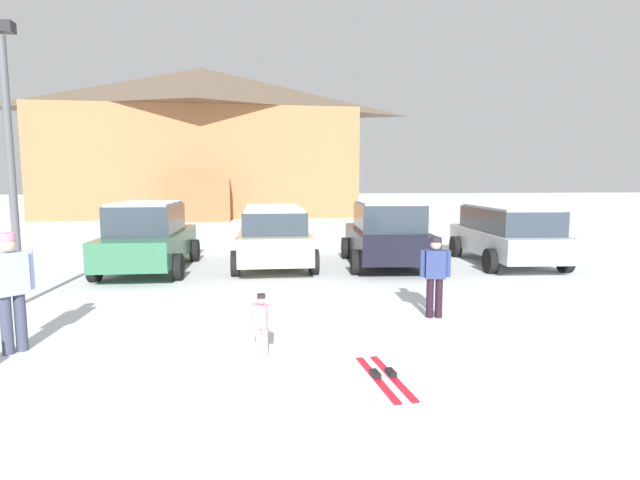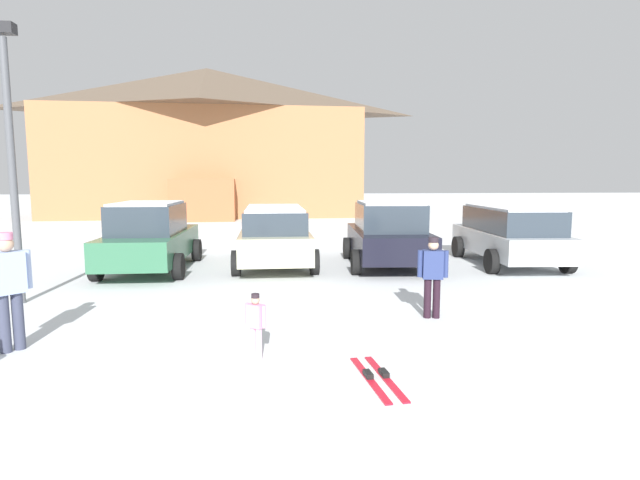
{
  "view_description": "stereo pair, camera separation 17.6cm",
  "coord_description": "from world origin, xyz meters",
  "px_view_note": "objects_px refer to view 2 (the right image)",
  "views": [
    {
      "loc": [
        -0.79,
        -2.53,
        2.39
      ],
      "look_at": [
        0.57,
        9.0,
        0.97
      ],
      "focal_mm": 28.0,
      "sensor_mm": 36.0,
      "label": 1
    },
    {
      "loc": [
        -0.61,
        -2.55,
        2.39
      ],
      "look_at": [
        0.57,
        9.0,
        0.97
      ],
      "focal_mm": 28.0,
      "sensor_mm": 36.0,
      "label": 2
    }
  ],
  "objects_px": {
    "pair_of_skis": "(377,377)",
    "ski_lodge": "(209,142)",
    "skier_child_in_pink_snowsuit": "(256,322)",
    "skier_adult_in_blue_parka": "(8,285)",
    "parked_beige_suv": "(275,234)",
    "lamp_post": "(11,149)",
    "parked_black_sedan": "(388,234)",
    "parked_silver_wagon": "(509,233)",
    "skier_teen_in_navy_coat": "(433,273)",
    "parked_green_coupe": "(150,237)"
  },
  "relations": [
    {
      "from": "pair_of_skis",
      "to": "ski_lodge",
      "type": "bearing_deg",
      "value": 100.38
    },
    {
      "from": "ski_lodge",
      "to": "skier_child_in_pink_snowsuit",
      "type": "height_order",
      "value": "ski_lodge"
    },
    {
      "from": "skier_adult_in_blue_parka",
      "to": "pair_of_skis",
      "type": "height_order",
      "value": "skier_adult_in_blue_parka"
    },
    {
      "from": "ski_lodge",
      "to": "skier_adult_in_blue_parka",
      "type": "relative_size",
      "value": 12.04
    },
    {
      "from": "parked_beige_suv",
      "to": "skier_adult_in_blue_parka",
      "type": "distance_m",
      "value": 7.57
    },
    {
      "from": "skier_child_in_pink_snowsuit",
      "to": "pair_of_skis",
      "type": "height_order",
      "value": "skier_child_in_pink_snowsuit"
    },
    {
      "from": "lamp_post",
      "to": "pair_of_skis",
      "type": "bearing_deg",
      "value": -35.58
    },
    {
      "from": "ski_lodge",
      "to": "parked_black_sedan",
      "type": "height_order",
      "value": "ski_lodge"
    },
    {
      "from": "parked_silver_wagon",
      "to": "skier_adult_in_blue_parka",
      "type": "distance_m",
      "value": 11.92
    },
    {
      "from": "parked_beige_suv",
      "to": "parked_silver_wagon",
      "type": "relative_size",
      "value": 1.03
    },
    {
      "from": "pair_of_skis",
      "to": "lamp_post",
      "type": "height_order",
      "value": "lamp_post"
    },
    {
      "from": "parked_silver_wagon",
      "to": "lamp_post",
      "type": "height_order",
      "value": "lamp_post"
    },
    {
      "from": "skier_teen_in_navy_coat",
      "to": "pair_of_skis",
      "type": "relative_size",
      "value": 0.98
    },
    {
      "from": "skier_adult_in_blue_parka",
      "to": "ski_lodge",
      "type": "bearing_deg",
      "value": 90.68
    },
    {
      "from": "parked_green_coupe",
      "to": "pair_of_skis",
      "type": "xyz_separation_m",
      "value": [
        4.37,
        -7.66,
        -0.87
      ]
    },
    {
      "from": "skier_child_in_pink_snowsuit",
      "to": "pair_of_skis",
      "type": "bearing_deg",
      "value": -28.99
    },
    {
      "from": "parked_black_sedan",
      "to": "skier_adult_in_blue_parka",
      "type": "xyz_separation_m",
      "value": [
        -6.84,
        -6.17,
        0.06
      ]
    },
    {
      "from": "parked_silver_wagon",
      "to": "pair_of_skis",
      "type": "relative_size",
      "value": 3.18
    },
    {
      "from": "parked_green_coupe",
      "to": "ski_lodge",
      "type": "bearing_deg",
      "value": 92.26
    },
    {
      "from": "parked_silver_wagon",
      "to": "ski_lodge",
      "type": "bearing_deg",
      "value": 117.03
    },
    {
      "from": "ski_lodge",
      "to": "skier_teen_in_navy_coat",
      "type": "xyz_separation_m",
      "value": [
        6.69,
        -25.78,
        -4.04
      ]
    },
    {
      "from": "parked_black_sedan",
      "to": "parked_green_coupe",
      "type": "bearing_deg",
      "value": 180.0
    },
    {
      "from": "skier_teen_in_navy_coat",
      "to": "skier_adult_in_blue_parka",
      "type": "xyz_separation_m",
      "value": [
        -6.37,
        -1.03,
        0.15
      ]
    },
    {
      "from": "skier_child_in_pink_snowsuit",
      "to": "parked_black_sedan",
      "type": "bearing_deg",
      "value": 63.34
    },
    {
      "from": "skier_teen_in_navy_coat",
      "to": "parked_black_sedan",
      "type": "bearing_deg",
      "value": 84.83
    },
    {
      "from": "ski_lodge",
      "to": "parked_green_coupe",
      "type": "xyz_separation_m",
      "value": [
        0.81,
        -20.64,
        -3.94
      ]
    },
    {
      "from": "parked_silver_wagon",
      "to": "parked_beige_suv",
      "type": "bearing_deg",
      "value": 175.47
    },
    {
      "from": "parked_green_coupe",
      "to": "parked_silver_wagon",
      "type": "xyz_separation_m",
      "value": [
        9.77,
        -0.1,
        -0.0
      ]
    },
    {
      "from": "parked_black_sedan",
      "to": "pair_of_skis",
      "type": "height_order",
      "value": "parked_black_sedan"
    },
    {
      "from": "parked_beige_suv",
      "to": "parked_black_sedan",
      "type": "xyz_separation_m",
      "value": [
        3.1,
        -0.42,
        -0.0
      ]
    },
    {
      "from": "parked_silver_wagon",
      "to": "pair_of_skis",
      "type": "distance_m",
      "value": 9.33
    },
    {
      "from": "parked_green_coupe",
      "to": "pair_of_skis",
      "type": "bearing_deg",
      "value": -60.31
    },
    {
      "from": "parked_silver_wagon",
      "to": "lamp_post",
      "type": "xyz_separation_m",
      "value": [
        -11.46,
        -3.22,
        2.06
      ]
    },
    {
      "from": "pair_of_skis",
      "to": "parked_beige_suv",
      "type": "bearing_deg",
      "value": 97.94
    },
    {
      "from": "parked_black_sedan",
      "to": "skier_child_in_pink_snowsuit",
      "type": "height_order",
      "value": "parked_black_sedan"
    },
    {
      "from": "skier_teen_in_navy_coat",
      "to": "lamp_post",
      "type": "xyz_separation_m",
      "value": [
        -7.58,
        1.82,
        2.16
      ]
    },
    {
      "from": "parked_silver_wagon",
      "to": "skier_teen_in_navy_coat",
      "type": "xyz_separation_m",
      "value": [
        -3.89,
        -5.04,
        -0.09
      ]
    },
    {
      "from": "parked_black_sedan",
      "to": "skier_adult_in_blue_parka",
      "type": "distance_m",
      "value": 9.21
    },
    {
      "from": "parked_black_sedan",
      "to": "lamp_post",
      "type": "height_order",
      "value": "lamp_post"
    },
    {
      "from": "skier_teen_in_navy_coat",
      "to": "pair_of_skis",
      "type": "distance_m",
      "value": 3.04
    },
    {
      "from": "skier_child_in_pink_snowsuit",
      "to": "skier_teen_in_navy_coat",
      "type": "xyz_separation_m",
      "value": [
        2.97,
        1.71,
        0.29
      ]
    },
    {
      "from": "parked_silver_wagon",
      "to": "skier_child_in_pink_snowsuit",
      "type": "bearing_deg",
      "value": -135.46
    },
    {
      "from": "ski_lodge",
      "to": "parked_green_coupe",
      "type": "relative_size",
      "value": 4.47
    },
    {
      "from": "pair_of_skis",
      "to": "parked_black_sedan",
      "type": "bearing_deg",
      "value": 75.53
    },
    {
      "from": "ski_lodge",
      "to": "pair_of_skis",
      "type": "bearing_deg",
      "value": -79.62
    },
    {
      "from": "ski_lodge",
      "to": "lamp_post",
      "type": "xyz_separation_m",
      "value": [
        -0.88,
        -23.96,
        -1.88
      ]
    },
    {
      "from": "ski_lodge",
      "to": "parked_beige_suv",
      "type": "height_order",
      "value": "ski_lodge"
    },
    {
      "from": "pair_of_skis",
      "to": "lamp_post",
      "type": "distance_m",
      "value": 8.01
    },
    {
      "from": "parked_green_coupe",
      "to": "parked_silver_wagon",
      "type": "height_order",
      "value": "parked_green_coupe"
    },
    {
      "from": "ski_lodge",
      "to": "pair_of_skis",
      "type": "relative_size",
      "value": 14.07
    }
  ]
}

